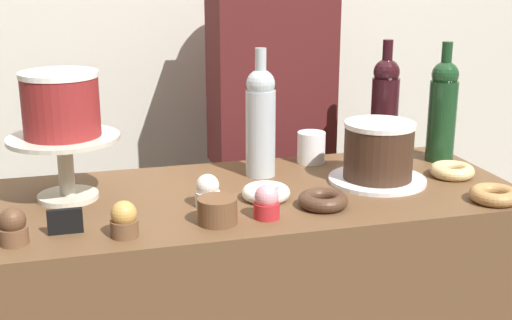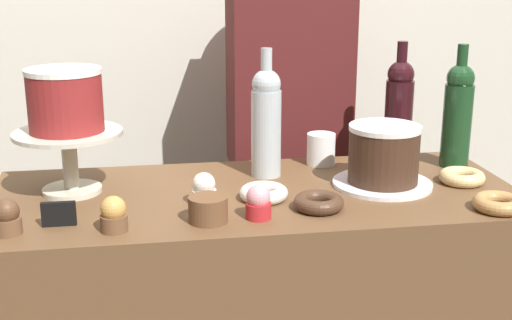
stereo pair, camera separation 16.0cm
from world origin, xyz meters
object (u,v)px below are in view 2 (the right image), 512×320
(cupcake_strawberry, at_px, (258,203))
(price_sign_chalkboard, at_px, (59,214))
(wine_bottle_clear, at_px, (266,120))
(cupcake_chocolate, at_px, (7,218))
(cupcake_vanilla, at_px, (204,190))
(white_layer_cake, at_px, (65,100))
(cookie_stack, at_px, (208,209))
(donut_chocolate, at_px, (319,202))
(wine_bottle_green, at_px, (458,113))
(barista_figure, at_px, (288,166))
(coffee_cup_ceramic, at_px, (321,149))
(donut_sugar, at_px, (264,193))
(donut_glazed, at_px, (462,177))
(cupcake_caramel, at_px, (114,215))
(cake_stand_pedestal, at_px, (69,151))
(wine_bottle_dark_red, at_px, (399,108))
(donut_maple, at_px, (498,203))
(chocolate_round_cake, at_px, (383,153))

(cupcake_strawberry, distance_m, price_sign_chalkboard, 0.42)
(wine_bottle_clear, distance_m, cupcake_strawberry, 0.32)
(cupcake_chocolate, xyz_separation_m, cupcake_vanilla, (0.41, 0.11, 0.00))
(white_layer_cake, bearing_deg, cookie_stack, -38.44)
(cupcake_chocolate, distance_m, cupcake_vanilla, 0.42)
(cupcake_strawberry, bearing_deg, donut_chocolate, 12.55)
(wine_bottle_green, bearing_deg, barista_figure, 135.31)
(price_sign_chalkboard, distance_m, coffee_cup_ceramic, 0.74)
(donut_sugar, xyz_separation_m, donut_glazed, (0.50, 0.04, 0.00))
(cupcake_caramel, xyz_separation_m, cookie_stack, (0.19, 0.02, -0.01))
(cupcake_caramel, bearing_deg, wine_bottle_green, 20.08)
(cake_stand_pedestal, xyz_separation_m, cupcake_strawberry, (0.41, -0.24, -0.07))
(coffee_cup_ceramic, bearing_deg, cake_stand_pedestal, -168.41)
(cake_stand_pedestal, height_order, donut_chocolate, cake_stand_pedestal)
(cake_stand_pedestal, xyz_separation_m, donut_sugar, (0.44, -0.12, -0.09))
(white_layer_cake, xyz_separation_m, price_sign_chalkboard, (-0.01, -0.22, -0.20))
(cookie_stack, bearing_deg, wine_bottle_dark_red, 34.62)
(wine_bottle_clear, bearing_deg, donut_glazed, -16.85)
(cake_stand_pedestal, relative_size, donut_chocolate, 2.26)
(cupcake_chocolate, relative_size, price_sign_chalkboard, 1.06)
(cake_stand_pedestal, distance_m, cupcake_vanilla, 0.34)
(donut_chocolate, bearing_deg, wine_bottle_clear, 105.06)
(donut_chocolate, height_order, coffee_cup_ceramic, coffee_cup_ceramic)
(wine_bottle_green, relative_size, donut_chocolate, 2.91)
(wine_bottle_green, relative_size, price_sign_chalkboard, 4.65)
(cupcake_strawberry, xyz_separation_m, donut_chocolate, (0.14, 0.03, -0.02))
(cupcake_strawberry, distance_m, cupcake_vanilla, 0.15)
(wine_bottle_green, relative_size, donut_sugar, 2.91)
(cupcake_caramel, distance_m, donut_sugar, 0.36)
(donut_maple, bearing_deg, donut_sugar, 163.06)
(wine_bottle_green, height_order, cupcake_chocolate, wine_bottle_green)
(cupcake_vanilla, relative_size, donut_glazed, 0.66)
(wine_bottle_dark_red, relative_size, cupcake_caramel, 4.38)
(donut_glazed, bearing_deg, cupcake_strawberry, -163.86)
(cupcake_caramel, height_order, cookie_stack, cupcake_caramel)
(cookie_stack, bearing_deg, coffee_cup_ceramic, 47.57)
(donut_sugar, bearing_deg, wine_bottle_dark_red, 32.71)
(cake_stand_pedestal, xyz_separation_m, coffee_cup_ceramic, (0.64, 0.13, -0.06))
(donut_maple, relative_size, price_sign_chalkboard, 1.60)
(donut_chocolate, distance_m, donut_glazed, 0.42)
(donut_maple, relative_size, coffee_cup_ceramic, 1.32)
(chocolate_round_cake, bearing_deg, donut_sugar, -169.44)
(donut_chocolate, xyz_separation_m, cookie_stack, (-0.25, -0.03, 0.01))
(cookie_stack, height_order, coffee_cup_ceramic, coffee_cup_ceramic)
(wine_bottle_green, relative_size, cupcake_caramel, 4.38)
(coffee_cup_ceramic, bearing_deg, chocolate_round_cake, -62.57)
(cupcake_vanilla, relative_size, donut_maple, 0.66)
(wine_bottle_dark_red, distance_m, wine_bottle_clear, 0.39)
(cake_stand_pedestal, relative_size, donut_sugar, 2.26)
(cupcake_chocolate, height_order, barista_figure, barista_figure)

